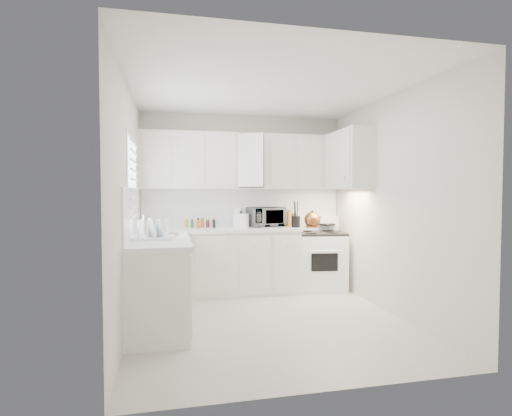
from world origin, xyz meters
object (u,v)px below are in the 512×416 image
object	(u,v)px
rice_cooker	(241,219)
utensil_crock	(296,214)
microwave	(266,215)
tea_kettle	(312,219)
stove	(320,253)
dish_rack	(152,228)

from	to	relation	value
rice_cooker	utensil_crock	world-z (taller)	utensil_crock
microwave	utensil_crock	world-z (taller)	utensil_crock
tea_kettle	utensil_crock	world-z (taller)	utensil_crock
stove	rice_cooker	xyz separation A→B (m)	(-1.19, 0.05, 0.52)
rice_cooker	dish_rack	world-z (taller)	dish_rack
microwave	dish_rack	distance (m)	2.05
rice_cooker	dish_rack	distance (m)	1.72
tea_kettle	dish_rack	xyz separation A→B (m)	(-2.18, -1.04, -0.00)
utensil_crock	dish_rack	size ratio (longest dim) A/B	0.89
utensil_crock	tea_kettle	bearing A→B (deg)	-4.93
stove	tea_kettle	size ratio (longest dim) A/B	3.80
stove	utensil_crock	distance (m)	0.74
tea_kettle	dish_rack	distance (m)	2.42
utensil_crock	rice_cooker	bearing A→B (deg)	166.12
microwave	rice_cooker	bearing A→B (deg)	175.62
stove	tea_kettle	distance (m)	0.58
tea_kettle	utensil_crock	bearing A→B (deg)	-160.50
stove	rice_cooker	bearing A→B (deg)	-174.33
rice_cooker	dish_rack	bearing A→B (deg)	-116.23
tea_kettle	dish_rack	bearing A→B (deg)	-130.12
rice_cooker	microwave	bearing A→B (deg)	27.44
dish_rack	tea_kettle	bearing A→B (deg)	31.49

